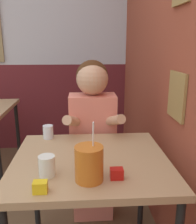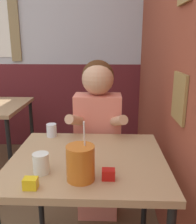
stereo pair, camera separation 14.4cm
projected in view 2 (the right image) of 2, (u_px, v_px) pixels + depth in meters
The scene contains 9 objects.
brick_wall_right at pixel (166, 44), 1.90m from camera, with size 0.08×4.36×2.70m.
back_wall at pixel (42, 43), 3.11m from camera, with size 5.43×0.09×2.70m.
main_table at pixel (88, 171), 1.38m from camera, with size 0.84×0.75×0.75m.
person_seated at pixel (98, 136), 1.88m from camera, with size 0.42×0.42×1.24m.
cocktail_pitcher at pixel (81, 163), 1.13m from camera, with size 0.13×0.13×0.28m.
glass_near_pitcher at pixel (52, 130), 1.66m from camera, with size 0.07×0.07×0.09m.
glass_center at pixel (41, 163), 1.19m from camera, with size 0.08×0.08×0.10m.
condiment_ketchup at pixel (108, 174), 1.14m from camera, with size 0.06×0.04×0.05m.
condiment_mustard at pixel (31, 183), 1.07m from camera, with size 0.06×0.04×0.05m.
Camera 2 is at (0.81, -0.80, 1.36)m, focal length 40.00 mm.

